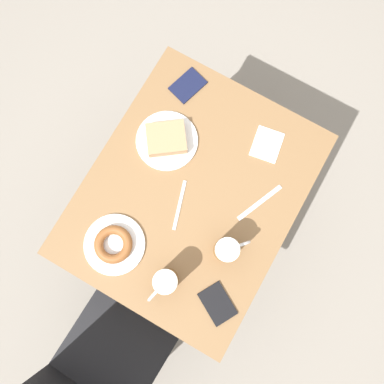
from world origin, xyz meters
The scene contains 12 objects.
ground_plane centered at (0.00, 0.00, 0.00)m, with size 8.00×8.00×0.00m, color gray.
table centered at (0.00, 0.00, 0.69)m, with size 0.73×0.91×0.76m.
chair centered at (-0.02, 0.80, 0.57)m, with size 0.41×0.41×0.95m.
plate_with_cake centered at (0.18, -0.12, 0.78)m, with size 0.23×0.23×0.05m.
plate_with_donut centered at (0.15, 0.30, 0.78)m, with size 0.22×0.22×0.04m.
beer_mug_left centered at (-0.08, 0.31, 0.83)m, with size 0.08×0.13×0.14m.
beer_mug_center centered at (-0.20, 0.12, 0.83)m, with size 0.10×0.11×0.14m.
napkin_folded centered at (-0.15, -0.29, 0.77)m, with size 0.12×0.14×0.00m.
fork centered at (0.02, 0.06, 0.76)m, with size 0.07×0.18×0.00m.
knife centered at (-0.23, -0.09, 0.76)m, with size 0.09×0.19×0.00m.
passport_near_edge centered at (0.22, -0.35, 0.77)m, with size 0.12×0.15×0.01m.
passport_far_edge centered at (-0.27, 0.29, 0.77)m, with size 0.15×0.14×0.01m.
Camera 1 is at (-0.11, 0.20, 2.09)m, focal length 35.00 mm.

